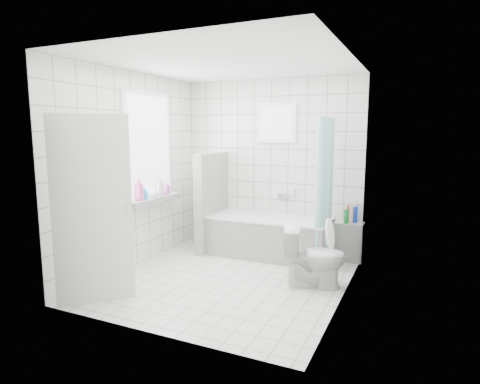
% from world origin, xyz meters
% --- Properties ---
extents(ground, '(3.00, 3.00, 0.00)m').
position_xyz_m(ground, '(0.00, 0.00, 0.00)').
color(ground, white).
rests_on(ground, ground).
extents(ceiling, '(3.00, 3.00, 0.00)m').
position_xyz_m(ceiling, '(0.00, 0.00, 2.60)').
color(ceiling, white).
rests_on(ceiling, ground).
extents(wall_back, '(2.80, 0.02, 2.60)m').
position_xyz_m(wall_back, '(0.00, 1.50, 1.30)').
color(wall_back, white).
rests_on(wall_back, ground).
extents(wall_front, '(2.80, 0.02, 2.60)m').
position_xyz_m(wall_front, '(0.00, -1.50, 1.30)').
color(wall_front, white).
rests_on(wall_front, ground).
extents(wall_left, '(0.02, 3.00, 2.60)m').
position_xyz_m(wall_left, '(-1.40, 0.00, 1.30)').
color(wall_left, white).
rests_on(wall_left, ground).
extents(wall_right, '(0.02, 3.00, 2.60)m').
position_xyz_m(wall_right, '(1.40, 0.00, 1.30)').
color(wall_right, white).
rests_on(wall_right, ground).
extents(window_left, '(0.01, 0.90, 1.40)m').
position_xyz_m(window_left, '(-1.35, 0.30, 1.60)').
color(window_left, white).
rests_on(window_left, wall_left).
extents(window_back, '(0.50, 0.01, 0.50)m').
position_xyz_m(window_back, '(0.10, 1.46, 1.95)').
color(window_back, white).
rests_on(window_back, wall_back).
extents(window_sill, '(0.18, 1.02, 0.08)m').
position_xyz_m(window_sill, '(-1.31, 0.30, 0.86)').
color(window_sill, white).
rests_on(window_sill, wall_left).
extents(door, '(0.58, 0.61, 2.00)m').
position_xyz_m(door, '(-0.98, -1.19, 1.00)').
color(door, silver).
rests_on(door, ground).
extents(bathtub, '(1.75, 0.77, 0.58)m').
position_xyz_m(bathtub, '(0.14, 1.12, 0.29)').
color(bathtub, white).
rests_on(bathtub, ground).
extents(partition_wall, '(0.15, 0.85, 1.50)m').
position_xyz_m(partition_wall, '(-0.80, 1.07, 0.75)').
color(partition_wall, white).
rests_on(partition_wall, ground).
extents(tiled_ledge, '(0.40, 0.24, 0.55)m').
position_xyz_m(tiled_ledge, '(1.23, 1.38, 0.28)').
color(tiled_ledge, white).
rests_on(tiled_ledge, ground).
extents(toilet, '(0.81, 0.63, 0.73)m').
position_xyz_m(toilet, '(1.03, 0.21, 0.37)').
color(toilet, white).
rests_on(toilet, ground).
extents(curtain_rod, '(0.02, 0.80, 0.02)m').
position_xyz_m(curtain_rod, '(0.95, 1.10, 2.00)').
color(curtain_rod, silver).
rests_on(curtain_rod, wall_back).
extents(shower_curtain, '(0.14, 0.48, 1.78)m').
position_xyz_m(shower_curtain, '(0.95, 0.97, 1.10)').
color(shower_curtain, '#42C2BC').
rests_on(shower_curtain, curtain_rod).
extents(tub_faucet, '(0.18, 0.06, 0.06)m').
position_xyz_m(tub_faucet, '(0.24, 1.46, 0.85)').
color(tub_faucet, silver).
rests_on(tub_faucet, wall_back).
extents(sill_bottles, '(0.16, 0.74, 0.32)m').
position_xyz_m(sill_bottles, '(-1.30, 0.25, 1.03)').
color(sill_bottles, '#BB5DAF').
rests_on(sill_bottles, window_sill).
extents(ledge_bottles, '(0.18, 0.16, 0.24)m').
position_xyz_m(ledge_bottles, '(1.23, 1.37, 0.66)').
color(ledge_bottles, '#189434').
rests_on(ledge_bottles, tiled_ledge).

